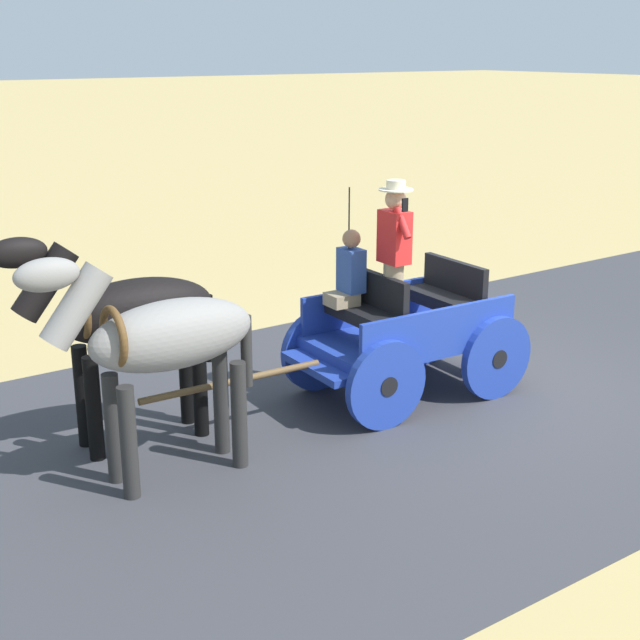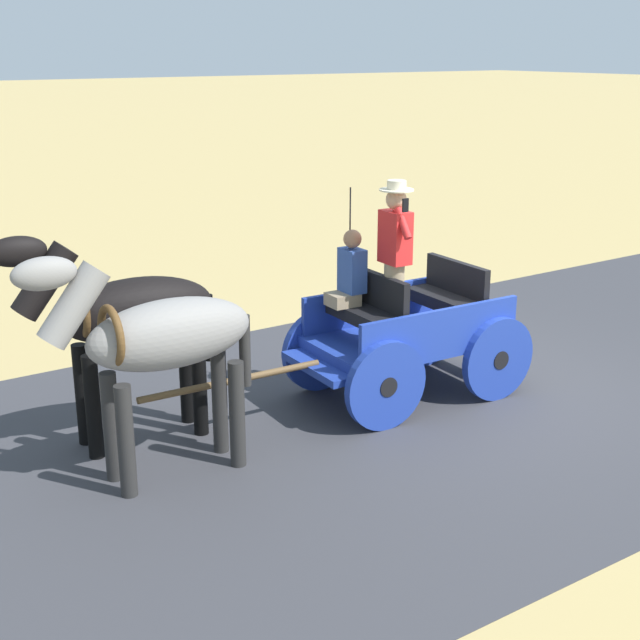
# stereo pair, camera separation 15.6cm
# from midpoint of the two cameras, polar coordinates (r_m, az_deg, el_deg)

# --- Properties ---
(ground_plane) EXTENTS (200.00, 200.00, 0.00)m
(ground_plane) POSITION_cam_midpoint_polar(r_m,az_deg,el_deg) (10.56, 10.11, -4.09)
(ground_plane) COLOR tan
(road_surface) EXTENTS (6.59, 160.00, 0.01)m
(road_surface) POSITION_cam_midpoint_polar(r_m,az_deg,el_deg) (10.56, 10.12, -4.07)
(road_surface) COLOR #38383D
(road_surface) RESTS_ON ground
(horse_drawn_carriage) EXTENTS (1.50, 4.51, 2.50)m
(horse_drawn_carriage) POSITION_cam_midpoint_polar(r_m,az_deg,el_deg) (9.83, 4.89, -0.47)
(horse_drawn_carriage) COLOR #1E3899
(horse_drawn_carriage) RESTS_ON ground
(horse_near_side) EXTENTS (0.59, 2.13, 2.21)m
(horse_near_side) POSITION_cam_midpoint_polar(r_m,az_deg,el_deg) (7.88, -10.86, -1.39)
(horse_near_side) COLOR gray
(horse_near_side) RESTS_ON ground
(horse_off_side) EXTENTS (0.67, 2.14, 2.21)m
(horse_off_side) POSITION_cam_midpoint_polar(r_m,az_deg,el_deg) (8.67, -13.03, 0.19)
(horse_off_side) COLOR black
(horse_off_side) RESTS_ON ground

